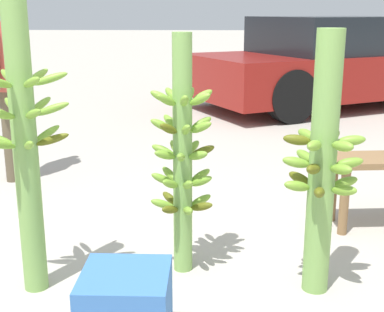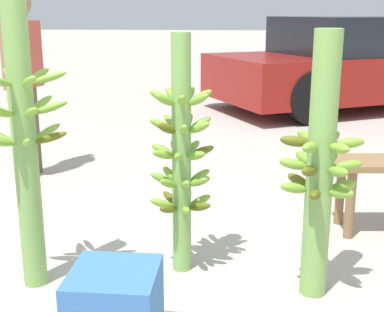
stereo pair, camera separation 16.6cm
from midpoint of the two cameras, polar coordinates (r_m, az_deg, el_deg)
name	(u,v)px [view 1 (the left image)]	position (r m, az deg, el deg)	size (l,w,h in m)	color
ground_plane	(164,308)	(2.71, -4.88, -15.92)	(80.00, 80.00, 0.00)	#B2AA9E
banana_stalk_left	(25,146)	(2.75, -19.05, 1.03)	(0.46, 0.44, 1.45)	#7AA851
banana_stalk_center	(183,155)	(2.83, -2.70, 0.06)	(0.36, 0.36, 1.30)	#7AA851
banana_stalk_right	(322,166)	(2.67, 12.02, -1.05)	(0.40, 0.40, 1.32)	#7AA851
vendor_person	(8,69)	(4.73, -19.98, 8.75)	(0.22, 0.57, 1.57)	brown
parked_car	(329,63)	(8.37, 13.85, 9.61)	(4.39, 3.48, 1.33)	maroon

